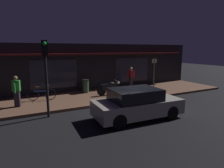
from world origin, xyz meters
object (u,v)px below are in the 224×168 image
person_bystander (131,77)px  trash_bin (86,86)px  bicycle_parked (42,94)px  parked_car_near (137,104)px  sign_post (154,71)px  motorcycle (109,88)px  traffic_light_pole (46,65)px  person_photographer (16,91)px

person_bystander → trash_bin: 3.76m
bicycle_parked → person_bystander: person_bystander is taller
bicycle_parked → parked_car_near: (3.59, -4.86, 0.20)m
sign_post → trash_bin: size_ratio=2.58×
motorcycle → traffic_light_pole: (-4.32, -2.15, 1.83)m
person_bystander → trash_bin: bearing=178.1°
bicycle_parked → trash_bin: (3.05, 0.73, 0.11)m
bicycle_parked → parked_car_near: size_ratio=0.39×
traffic_light_pole → bicycle_parked: bearing=88.8°
sign_post → parked_car_near: size_ratio=0.57×
bicycle_parked → person_photographer: bearing=-148.8°
bicycle_parked → sign_post: sign_post is taller
motorcycle → sign_post: 4.19m
person_bystander → parked_car_near: person_bystander is taller
person_photographer → sign_post: (9.68, 0.55, 0.48)m
person_photographer → trash_bin: bearing=19.3°
person_photographer → person_bystander: (8.12, 1.42, 0.00)m
person_bystander → sign_post: (1.55, -0.87, 0.48)m
sign_post → parked_car_near: (-4.75, -4.60, -0.81)m
parked_car_near → traffic_light_pole: bearing=150.6°
motorcycle → person_bystander: (2.52, 1.25, 0.38)m
traffic_light_pole → parked_car_near: 4.55m
sign_post → trash_bin: sign_post is taller
bicycle_parked → traffic_light_pole: traffic_light_pole is taller
traffic_light_pole → parked_car_near: traffic_light_pole is taller
motorcycle → person_bystander: person_bystander is taller
person_photographer → traffic_light_pole: bearing=-57.4°
trash_bin → parked_car_near: bearing=-84.5°
person_bystander → sign_post: bearing=-29.1°
motorcycle → bicycle_parked: 4.31m
bicycle_parked → person_bystander: bearing=5.1°
bicycle_parked → traffic_light_pole: 3.43m
motorcycle → bicycle_parked: bearing=171.4°
bicycle_parked → person_photographer: person_photographer is taller
trash_bin → person_photographer: bearing=-160.7°
sign_post → bicycle_parked: bearing=178.2°
trash_bin → traffic_light_pole: bearing=-131.4°
motorcycle → person_photographer: (-5.60, -0.16, 0.38)m
person_photographer → parked_car_near: person_photographer is taller
person_photographer → parked_car_near: bearing=-39.4°
sign_post → motorcycle: bearing=-174.6°
traffic_light_pole → person_bystander: bearing=26.5°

